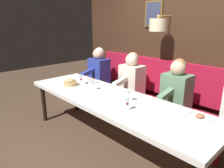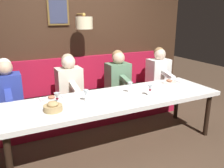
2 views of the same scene
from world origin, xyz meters
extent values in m
plane|color=#4C3828|center=(0.00, 0.00, 0.00)|extent=(12.00, 12.00, 0.00)
cube|color=silver|center=(0.00, 0.00, 0.71)|extent=(0.90, 3.02, 0.06)
cylinder|color=black|center=(-0.35, -1.41, 0.34)|extent=(0.07, 0.07, 0.68)
cylinder|color=black|center=(-0.35, 1.41, 0.34)|extent=(0.07, 0.07, 0.68)
cylinder|color=black|center=(0.35, -1.41, 0.34)|extent=(0.07, 0.07, 0.68)
cylinder|color=black|center=(0.35, 1.41, 0.34)|extent=(0.07, 0.07, 0.68)
cube|color=maroon|center=(0.89, 0.00, 0.23)|extent=(0.52, 3.22, 0.45)
cube|color=#382316|center=(1.48, 0.00, 1.45)|extent=(0.10, 4.42, 2.90)
cube|color=maroon|center=(1.39, 0.00, 0.77)|extent=(0.10, 3.22, 0.64)
cube|color=brown|center=(1.42, 0.38, 1.88)|extent=(0.04, 0.36, 0.45)
cube|color=#2D334C|center=(1.40, 0.38, 1.88)|extent=(0.01, 0.30, 0.39)
cylinder|color=#A37F38|center=(1.25, 0.05, 1.84)|extent=(0.35, 0.02, 0.02)
cylinder|color=beige|center=(1.08, 0.05, 1.70)|extent=(0.28, 0.28, 0.20)
sphere|color=#A37F38|center=(1.08, 0.05, 1.83)|extent=(0.06, 0.06, 0.06)
cube|color=white|center=(0.89, -1.38, 0.73)|extent=(0.30, 0.40, 0.56)
sphere|color=beige|center=(0.87, -1.38, 1.11)|extent=(0.22, 0.22, 0.22)
sphere|color=#937047|center=(0.90, -1.38, 1.14)|extent=(0.20, 0.20, 0.20)
cube|color=white|center=(0.60, -1.38, 0.77)|extent=(0.33, 0.09, 0.14)
cube|color=#567A5B|center=(0.89, -0.49, 0.73)|extent=(0.30, 0.40, 0.56)
sphere|color=#D1A889|center=(0.87, -0.49, 1.11)|extent=(0.22, 0.22, 0.22)
sphere|color=#937047|center=(0.90, -0.49, 1.14)|extent=(0.20, 0.20, 0.20)
cube|color=#567A5B|center=(0.60, -0.49, 0.77)|extent=(0.33, 0.09, 0.14)
cube|color=beige|center=(0.89, 0.40, 0.73)|extent=(0.30, 0.40, 0.56)
sphere|color=beige|center=(0.87, 0.40, 1.11)|extent=(0.22, 0.22, 0.22)
sphere|color=tan|center=(0.90, 0.40, 1.14)|extent=(0.20, 0.20, 0.20)
cube|color=beige|center=(0.60, 0.40, 0.77)|extent=(0.33, 0.09, 0.14)
cube|color=#283893|center=(0.89, 1.33, 0.73)|extent=(0.30, 0.40, 0.56)
sphere|color=#D1A889|center=(0.87, 1.33, 1.11)|extent=(0.22, 0.22, 0.22)
sphere|color=silver|center=(0.90, 1.33, 1.14)|extent=(0.20, 0.20, 0.20)
cube|color=#283893|center=(0.60, 1.33, 0.77)|extent=(0.33, 0.09, 0.14)
cylinder|color=silver|center=(0.26, -1.14, 0.75)|extent=(0.24, 0.24, 0.01)
ellipsoid|color=#B76647|center=(0.26, -1.14, 0.77)|extent=(0.11, 0.09, 0.04)
cube|color=silver|center=(0.24, -1.28, 0.74)|extent=(0.17, 0.03, 0.01)
cube|color=silver|center=(0.28, -0.99, 0.74)|extent=(0.18, 0.02, 0.01)
cylinder|color=silver|center=(0.30, 0.81, 0.75)|extent=(0.24, 0.24, 0.01)
ellipsoid|color=#B76647|center=(0.30, 0.81, 0.77)|extent=(0.11, 0.09, 0.04)
cube|color=silver|center=(0.28, 0.67, 0.74)|extent=(0.17, 0.01, 0.01)
cube|color=silver|center=(0.32, 0.96, 0.74)|extent=(0.18, 0.03, 0.01)
cylinder|color=silver|center=(0.07, -0.26, 0.74)|extent=(0.06, 0.06, 0.00)
cylinder|color=silver|center=(0.07, -0.26, 0.78)|extent=(0.01, 0.01, 0.07)
cone|color=silver|center=(0.07, -0.26, 0.86)|extent=(0.07, 0.07, 0.08)
cylinder|color=silver|center=(0.05, 0.79, 0.74)|extent=(0.06, 0.06, 0.00)
cylinder|color=silver|center=(0.05, 0.79, 0.78)|extent=(0.01, 0.01, 0.07)
cone|color=silver|center=(0.05, 0.79, 0.86)|extent=(0.07, 0.07, 0.08)
cylinder|color=maroon|center=(0.05, 0.79, 0.83)|extent=(0.03, 0.03, 0.02)
cylinder|color=silver|center=(0.01, 0.43, 0.74)|extent=(0.06, 0.06, 0.00)
cylinder|color=silver|center=(0.01, 0.43, 0.78)|extent=(0.01, 0.01, 0.07)
cone|color=silver|center=(0.01, 0.43, 0.86)|extent=(0.07, 0.07, 0.08)
cylinder|color=silver|center=(-0.16, -0.45, 0.74)|extent=(0.06, 0.06, 0.00)
cylinder|color=silver|center=(-0.16, -0.45, 0.78)|extent=(0.01, 0.01, 0.07)
cone|color=silver|center=(-0.16, -0.45, 0.86)|extent=(0.07, 0.07, 0.08)
cylinder|color=maroon|center=(-0.16, -0.45, 0.83)|extent=(0.03, 0.03, 0.02)
cylinder|color=tan|center=(-0.10, 0.88, 0.78)|extent=(0.22, 0.22, 0.07)
ellipsoid|color=tan|center=(-0.10, 0.88, 0.83)|extent=(0.15, 0.13, 0.06)
camera|label=1|loc=(-1.86, -1.99, 1.76)|focal=33.49mm
camera|label=2|loc=(-2.67, 1.36, 1.82)|focal=37.21mm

